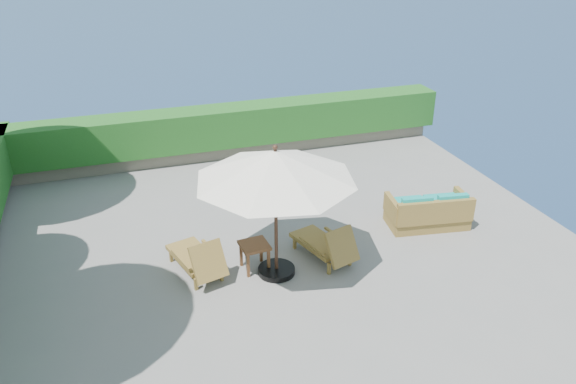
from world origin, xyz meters
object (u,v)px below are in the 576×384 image
object	(u,v)px
lounge_left	(198,258)
lounge_right	(326,244)
side_table	(254,248)
patio_umbrella	(275,167)
wicker_loveseat	(428,213)

from	to	relation	value
lounge_left	lounge_right	world-z (taller)	lounge_left
lounge_right	side_table	distance (m)	1.37
patio_umbrella	lounge_right	xyz separation A→B (m)	(1.02, 0.13, -1.78)
lounge_left	lounge_right	distance (m)	2.39
patio_umbrella	wicker_loveseat	world-z (taller)	patio_umbrella
lounge_left	wicker_loveseat	distance (m)	4.89
wicker_loveseat	lounge_right	bearing A→B (deg)	-159.30
patio_umbrella	lounge_right	bearing A→B (deg)	7.13
patio_umbrella	lounge_left	distance (m)	2.27
lounge_right	wicker_loveseat	distance (m)	2.57
patio_umbrella	side_table	bearing A→B (deg)	143.35
lounge_right	side_table	size ratio (longest dim) A/B	2.85
patio_umbrella	lounge_left	xyz separation A→B (m)	(-1.36, 0.40, -1.78)
lounge_right	side_table	world-z (taller)	lounge_right
wicker_loveseat	side_table	bearing A→B (deg)	-165.36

